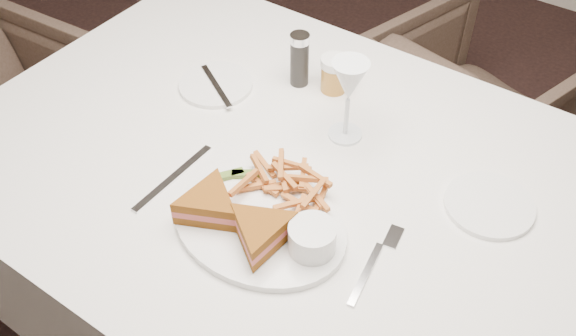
{
  "coord_description": "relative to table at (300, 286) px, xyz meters",
  "views": [
    {
      "loc": [
        0.3,
        -0.46,
        1.61
      ],
      "look_at": [
        -0.16,
        0.21,
        0.8
      ],
      "focal_mm": 40.0,
      "sensor_mm": 36.0,
      "label": 1
    }
  ],
  "objects": [
    {
      "name": "table",
      "position": [
        0.0,
        0.0,
        0.0
      ],
      "size": [
        1.39,
        0.93,
        0.75
      ],
      "primitive_type": "cube",
      "rotation": [
        0.0,
        0.0,
        -0.01
      ],
      "color": "silver",
      "rests_on": "ground"
    },
    {
      "name": "chair_far",
      "position": [
        0.04,
        0.97,
        -0.08
      ],
      "size": [
        0.7,
        0.68,
        0.59
      ],
      "primitive_type": "imported",
      "rotation": [
        0.0,
        0.0,
        2.85
      ],
      "color": "#4D3A2F",
      "rests_on": "ground"
    },
    {
      "name": "table_setting",
      "position": [
        0.0,
        -0.06,
        0.41
      ],
      "size": [
        0.78,
        0.58,
        0.18
      ],
      "color": "white",
      "rests_on": "table"
    }
  ]
}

